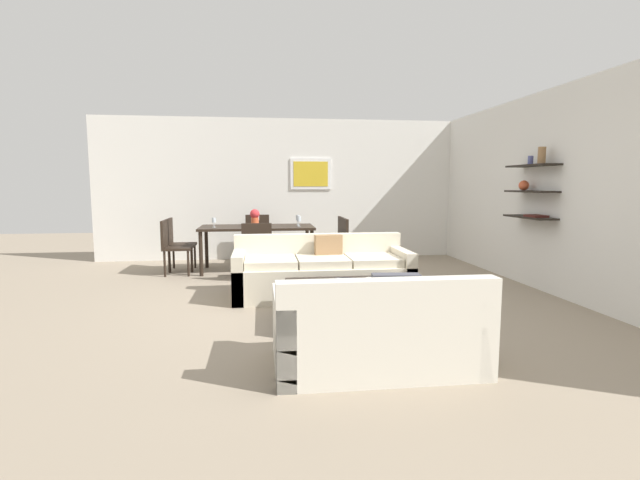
{
  "coord_description": "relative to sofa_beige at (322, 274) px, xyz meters",
  "views": [
    {
      "loc": [
        -0.8,
        -5.54,
        1.45
      ],
      "look_at": [
        -0.06,
        0.2,
        0.75
      ],
      "focal_mm": 26.02,
      "sensor_mm": 36.0,
      "label": 1
    }
  ],
  "objects": [
    {
      "name": "wine_glass_right_far",
      "position": [
        -0.15,
        2.02,
        0.58
      ],
      "size": [
        0.06,
        0.06,
        0.18
      ],
      "color": "silver",
      "rests_on": "dining_table"
    },
    {
      "name": "centerpiece_vase",
      "position": [
        -0.87,
        1.95,
        0.61
      ],
      "size": [
        0.16,
        0.16,
        0.28
      ],
      "color": "#D85933",
      "rests_on": "dining_table"
    },
    {
      "name": "loveseat_white",
      "position": [
        0.12,
        -2.41,
        0.0
      ],
      "size": [
        1.62,
        0.9,
        0.78
      ],
      "color": "silver",
      "rests_on": "ground"
    },
    {
      "name": "sofa_beige",
      "position": [
        0.0,
        0.0,
        0.0
      ],
      "size": [
        2.26,
        0.9,
        0.78
      ],
      "color": "beige",
      "rests_on": "ground"
    },
    {
      "name": "dining_chair_head",
      "position": [
        -0.84,
        2.77,
        0.21
      ],
      "size": [
        0.44,
        0.44,
        0.88
      ],
      "color": "black",
      "rests_on": "ground"
    },
    {
      "name": "wine_glass_head",
      "position": [
        -0.84,
        2.3,
        0.56
      ],
      "size": [
        0.07,
        0.07,
        0.15
      ],
      "color": "silver",
      "rests_on": "dining_table"
    },
    {
      "name": "ground_plane",
      "position": [
        0.02,
        -0.34,
        -0.29
      ],
      "size": [
        18.0,
        18.0,
        0.0
      ],
      "primitive_type": "plane",
      "color": "gray"
    },
    {
      "name": "dining_chair_left_far",
      "position": [
        -2.19,
        2.11,
        0.21
      ],
      "size": [
        0.44,
        0.44,
        0.88
      ],
      "color": "black",
      "rests_on": "ground"
    },
    {
      "name": "coffee_table",
      "position": [
        0.1,
        -1.17,
        -0.1
      ],
      "size": [
        1.22,
        1.07,
        0.38
      ],
      "color": "black",
      "rests_on": "ground"
    },
    {
      "name": "back_wall_unit",
      "position": [
        0.32,
        3.19,
        1.06
      ],
      "size": [
        8.4,
        0.09,
        2.7
      ],
      "color": "silver",
      "rests_on": "ground"
    },
    {
      "name": "dining_chair_right_far",
      "position": [
        0.51,
        2.11,
        0.21
      ],
      "size": [
        0.44,
        0.44,
        0.88
      ],
      "color": "black",
      "rests_on": "ground"
    },
    {
      "name": "dining_chair_left_near",
      "position": [
        -2.19,
        1.71,
        0.21
      ],
      "size": [
        0.44,
        0.44,
        0.88
      ],
      "color": "black",
      "rests_on": "ground"
    },
    {
      "name": "dining_chair_foot",
      "position": [
        -0.84,
        1.06,
        0.21
      ],
      "size": [
        0.44,
        0.44,
        0.88
      ],
      "color": "black",
      "rests_on": "ground"
    },
    {
      "name": "wine_glass_left_near",
      "position": [
        -1.53,
        1.8,
        0.57
      ],
      "size": [
        0.06,
        0.06,
        0.16
      ],
      "color": "silver",
      "rests_on": "dining_table"
    },
    {
      "name": "candle_jar",
      "position": [
        0.36,
        -1.13,
        0.13
      ],
      "size": [
        0.07,
        0.07,
        0.08
      ],
      "primitive_type": "cylinder",
      "color": "silver",
      "rests_on": "coffee_table"
    },
    {
      "name": "decorative_bowl",
      "position": [
        0.09,
        -1.16,
        0.12
      ],
      "size": [
        0.36,
        0.36,
        0.06
      ],
      "color": "black",
      "rests_on": "coffee_table"
    },
    {
      "name": "wine_glass_right_near",
      "position": [
        -0.15,
        1.8,
        0.58
      ],
      "size": [
        0.07,
        0.07,
        0.17
      ],
      "color": "silver",
      "rests_on": "dining_table"
    },
    {
      "name": "dining_table",
      "position": [
        -0.84,
        1.91,
        0.39
      ],
      "size": [
        1.88,
        0.89,
        0.75
      ],
      "color": "black",
      "rests_on": "ground"
    },
    {
      "name": "dining_chair_right_near",
      "position": [
        0.51,
        1.71,
        0.21
      ],
      "size": [
        0.44,
        0.44,
        0.88
      ],
      "color": "black",
      "rests_on": "ground"
    },
    {
      "name": "right_wall_shelf_unit",
      "position": [
        3.05,
        0.26,
        1.06
      ],
      "size": [
        0.34,
        8.2,
        2.7
      ],
      "color": "silver",
      "rests_on": "ground"
    }
  ]
}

